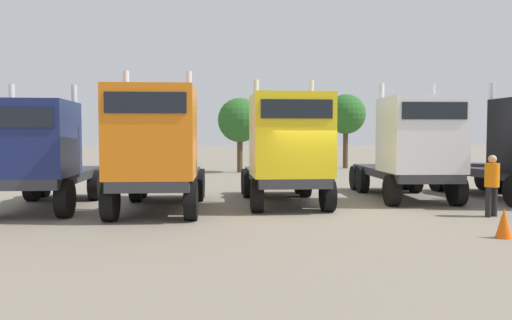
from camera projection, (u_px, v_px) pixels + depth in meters
The scene contains 10 objects.
ground at pixel (311, 213), 14.62m from camera, with size 200.00×200.00×0.00m, color gray.
semi_truck_navy at pixel (39, 155), 14.81m from camera, with size 3.03×6.38×3.96m.
semi_truck_orange at pixel (156, 150), 14.37m from camera, with size 3.25×6.57×4.32m.
semi_truck_yellow at pixel (287, 149), 15.83m from camera, with size 3.08×6.19×4.24m.
semi_truck_white at pixel (413, 148), 17.17m from camera, with size 3.39×6.45×4.26m.
visitor_in_hivis at pixel (492, 181), 13.92m from camera, with size 0.51×0.51×1.79m.
traffic_cone_near at pixel (504, 223), 11.03m from camera, with size 0.36×0.36×0.70m, color #F2590C.
oak_far_left at pixel (126, 108), 32.04m from camera, with size 3.30×3.30×5.87m.
oak_far_centre at pixel (240, 121), 30.94m from camera, with size 2.83×2.83×4.78m.
oak_far_right at pixel (346, 115), 34.94m from camera, with size 2.88×2.88×5.37m.
Camera 1 is at (-4.33, -13.97, 2.33)m, focal length 33.92 mm.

